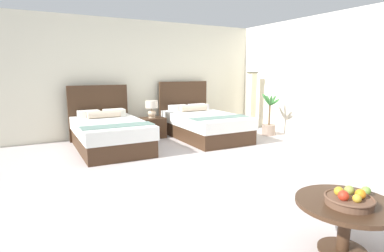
{
  "coord_description": "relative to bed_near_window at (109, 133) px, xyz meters",
  "views": [
    {
      "loc": [
        -2.46,
        -3.77,
        1.5
      ],
      "look_at": [
        -0.06,
        0.62,
        0.61
      ],
      "focal_mm": 28.65,
      "sensor_mm": 36.0,
      "label": 1
    }
  ],
  "objects": [
    {
      "name": "bed_near_corner",
      "position": [
        2.14,
        0.0,
        -0.0
      ],
      "size": [
        1.32,
        2.2,
        1.25
      ],
      "color": "#402919",
      "rests_on": "ground"
    },
    {
      "name": "nightstand",
      "position": [
        1.12,
        0.56,
        -0.09
      ],
      "size": [
        0.54,
        0.45,
        0.46
      ],
      "color": "#402919",
      "rests_on": "ground"
    },
    {
      "name": "coffee_table",
      "position": [
        0.85,
        -4.47,
        0.03
      ],
      "size": [
        0.81,
        0.81,
        0.45
      ],
      "color": "#402919",
      "rests_on": "ground"
    },
    {
      "name": "fruit_bowl",
      "position": [
        0.81,
        -4.51,
        0.18
      ],
      "size": [
        0.38,
        0.38,
        0.14
      ],
      "color": "brown",
      "rests_on": "coffee_table"
    },
    {
      "name": "wall_side_right",
      "position": [
        4.25,
        -1.76,
        1.03
      ],
      "size": [
        0.12,
        5.92,
        2.68
      ],
      "primitive_type": "cube",
      "color": "silver",
      "rests_on": "ground"
    },
    {
      "name": "ground_plane",
      "position": [
        1.07,
        -2.16,
        -0.33
      ],
      "size": [
        9.97,
        10.32,
        0.02
      ],
      "primitive_type": "cube",
      "color": "#BFB5B2"
    },
    {
      "name": "potted_palm",
      "position": [
        3.67,
        -0.49,
        -0.02
      ],
      "size": [
        0.47,
        0.52,
        1.0
      ],
      "color": "gray",
      "rests_on": "ground"
    },
    {
      "name": "loose_apple",
      "position": [
        1.13,
        -4.45,
        0.17
      ],
      "size": [
        0.08,
        0.08,
        0.08
      ],
      "color": "#81AD47",
      "rests_on": "coffee_table"
    },
    {
      "name": "table_lamp",
      "position": [
        1.12,
        0.58,
        0.38
      ],
      "size": [
        0.28,
        0.28,
        0.39
      ],
      "color": "beige",
      "rests_on": "nightstand"
    },
    {
      "name": "wall_back",
      "position": [
        1.07,
        1.2,
        1.03
      ],
      "size": [
        9.97,
        0.12,
        2.68
      ],
      "primitive_type": "cube",
      "color": "silver",
      "rests_on": "ground"
    },
    {
      "name": "bed_near_window",
      "position": [
        0.0,
        0.0,
        0.0
      ],
      "size": [
        1.28,
        2.05,
        1.21
      ],
      "color": "#402919",
      "rests_on": "ground"
    },
    {
      "name": "floor_lamp_corner",
      "position": [
        3.86,
        0.4,
        0.42
      ],
      "size": [
        0.21,
        0.21,
        1.48
      ],
      "color": "#2B2A19",
      "rests_on": "ground"
    }
  ]
}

